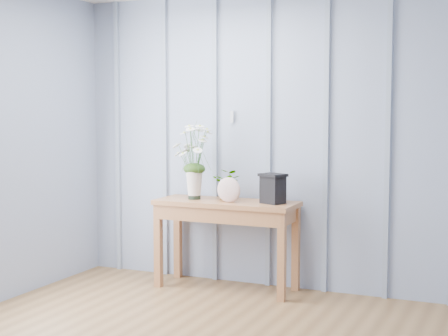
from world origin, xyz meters
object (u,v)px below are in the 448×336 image
at_px(sideboard, 226,214).
at_px(felt_disc_vessel, 229,190).
at_px(daisy_vase, 194,150).
at_px(carved_box, 273,188).

relative_size(sideboard, felt_disc_vessel, 5.76).
xyz_separation_m(sideboard, daisy_vase, (-0.29, -0.02, 0.54)).
height_order(daisy_vase, felt_disc_vessel, daisy_vase).
xyz_separation_m(sideboard, felt_disc_vessel, (0.06, -0.09, 0.22)).
xyz_separation_m(sideboard, carved_box, (0.41, -0.00, 0.24)).
xyz_separation_m(felt_disc_vessel, carved_box, (0.35, 0.08, 0.02)).
bearing_deg(felt_disc_vessel, daisy_vase, 169.00).
distance_m(sideboard, daisy_vase, 0.61).
bearing_deg(carved_box, felt_disc_vessel, -166.71).
bearing_deg(sideboard, felt_disc_vessel, -55.65).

